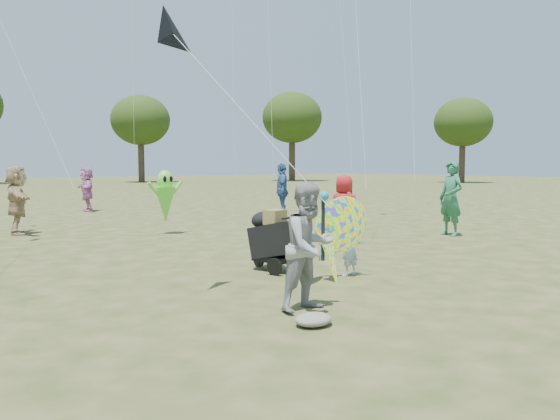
{
  "coord_description": "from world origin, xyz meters",
  "views": [
    {
      "loc": [
        -5.88,
        -5.94,
        1.88
      ],
      "look_at": [
        -0.2,
        1.5,
        1.1
      ],
      "focal_mm": 35.0,
      "sensor_mm": 36.0,
      "label": 1
    }
  ],
  "objects_px": {
    "crowd_j": "(87,189)",
    "jogging_stroller": "(272,236)",
    "crowd_c": "(282,191)",
    "alien_kite": "(165,198)",
    "child_girl": "(349,246)",
    "crowd_f": "(451,199)",
    "adult_man": "(309,247)",
    "crowd_a": "(344,209)",
    "butterfly_kite": "(326,237)",
    "crowd_d": "(17,200)"
  },
  "relations": [
    {
      "from": "jogging_stroller",
      "to": "crowd_a",
      "type": "bearing_deg",
      "value": 12.65
    },
    {
      "from": "crowd_c",
      "to": "crowd_f",
      "type": "distance_m",
      "value": 6.45
    },
    {
      "from": "crowd_a",
      "to": "crowd_j",
      "type": "relative_size",
      "value": 0.92
    },
    {
      "from": "crowd_d",
      "to": "crowd_j",
      "type": "distance_m",
      "value": 7.51
    },
    {
      "from": "butterfly_kite",
      "to": "crowd_j",
      "type": "bearing_deg",
      "value": 85.29
    },
    {
      "from": "alien_kite",
      "to": "crowd_j",
      "type": "bearing_deg",
      "value": 85.27
    },
    {
      "from": "crowd_j",
      "to": "alien_kite",
      "type": "relative_size",
      "value": 1.03
    },
    {
      "from": "crowd_a",
      "to": "crowd_f",
      "type": "relative_size",
      "value": 0.83
    },
    {
      "from": "crowd_a",
      "to": "jogging_stroller",
      "type": "bearing_deg",
      "value": 90.37
    },
    {
      "from": "crowd_a",
      "to": "crowd_f",
      "type": "bearing_deg",
      "value": -126.4
    },
    {
      "from": "child_girl",
      "to": "alien_kite",
      "type": "xyz_separation_m",
      "value": [
        -0.01,
        7.03,
        0.45
      ]
    },
    {
      "from": "crowd_f",
      "to": "jogging_stroller",
      "type": "bearing_deg",
      "value": -73.88
    },
    {
      "from": "crowd_f",
      "to": "jogging_stroller",
      "type": "height_order",
      "value": "crowd_f"
    },
    {
      "from": "crowd_a",
      "to": "crowd_j",
      "type": "bearing_deg",
      "value": -17.27
    },
    {
      "from": "jogging_stroller",
      "to": "butterfly_kite",
      "type": "distance_m",
      "value": 1.28
    },
    {
      "from": "adult_man",
      "to": "crowd_a",
      "type": "distance_m",
      "value": 6.07
    },
    {
      "from": "crowd_f",
      "to": "jogging_stroller",
      "type": "distance_m",
      "value": 6.69
    },
    {
      "from": "crowd_c",
      "to": "butterfly_kite",
      "type": "xyz_separation_m",
      "value": [
        -5.74,
        -8.64,
        -0.25
      ]
    },
    {
      "from": "adult_man",
      "to": "crowd_c",
      "type": "distance_m",
      "value": 12.11
    },
    {
      "from": "crowd_d",
      "to": "butterfly_kite",
      "type": "height_order",
      "value": "crowd_d"
    },
    {
      "from": "child_girl",
      "to": "crowd_a",
      "type": "bearing_deg",
      "value": -141.39
    },
    {
      "from": "crowd_a",
      "to": "butterfly_kite",
      "type": "bearing_deg",
      "value": 106.78
    },
    {
      "from": "crowd_c",
      "to": "crowd_d",
      "type": "height_order",
      "value": "crowd_c"
    },
    {
      "from": "crowd_j",
      "to": "jogging_stroller",
      "type": "distance_m",
      "value": 14.69
    },
    {
      "from": "crowd_f",
      "to": "crowd_j",
      "type": "relative_size",
      "value": 1.1
    },
    {
      "from": "crowd_a",
      "to": "jogging_stroller",
      "type": "xyz_separation_m",
      "value": [
        -3.32,
        -1.6,
        -0.21
      ]
    },
    {
      "from": "adult_man",
      "to": "crowd_j",
      "type": "xyz_separation_m",
      "value": [
        2.67,
        17.06,
        0.07
      ]
    },
    {
      "from": "adult_man",
      "to": "crowd_d",
      "type": "bearing_deg",
      "value": 92.62
    },
    {
      "from": "crowd_a",
      "to": "alien_kite",
      "type": "relative_size",
      "value": 0.95
    },
    {
      "from": "child_girl",
      "to": "alien_kite",
      "type": "distance_m",
      "value": 7.04
    },
    {
      "from": "adult_man",
      "to": "crowd_c",
      "type": "bearing_deg",
      "value": 50.0
    },
    {
      "from": "butterfly_kite",
      "to": "jogging_stroller",
      "type": "bearing_deg",
      "value": 97.08
    },
    {
      "from": "crowd_d",
      "to": "crowd_j",
      "type": "bearing_deg",
      "value": -22.12
    },
    {
      "from": "jogging_stroller",
      "to": "butterfly_kite",
      "type": "xyz_separation_m",
      "value": [
        0.16,
        -1.26,
        0.11
      ]
    },
    {
      "from": "crowd_c",
      "to": "crowd_a",
      "type": "bearing_deg",
      "value": 11.69
    },
    {
      "from": "child_girl",
      "to": "crowd_a",
      "type": "height_order",
      "value": "crowd_a"
    },
    {
      "from": "adult_man",
      "to": "crowd_a",
      "type": "relative_size",
      "value": 1.01
    },
    {
      "from": "crowd_d",
      "to": "crowd_f",
      "type": "height_order",
      "value": "crowd_f"
    },
    {
      "from": "jogging_stroller",
      "to": "crowd_c",
      "type": "bearing_deg",
      "value": 38.27
    },
    {
      "from": "jogging_stroller",
      "to": "butterfly_kite",
      "type": "height_order",
      "value": "butterfly_kite"
    },
    {
      "from": "crowd_f",
      "to": "butterfly_kite",
      "type": "height_order",
      "value": "crowd_f"
    },
    {
      "from": "crowd_f",
      "to": "butterfly_kite",
      "type": "distance_m",
      "value": 6.83
    },
    {
      "from": "crowd_a",
      "to": "crowd_c",
      "type": "distance_m",
      "value": 6.32
    },
    {
      "from": "crowd_j",
      "to": "butterfly_kite",
      "type": "xyz_separation_m",
      "value": [
        -1.31,
        -15.88,
        -0.18
      ]
    },
    {
      "from": "crowd_f",
      "to": "crowd_j",
      "type": "xyz_separation_m",
      "value": [
        -5.14,
        13.65,
        -0.09
      ]
    },
    {
      "from": "adult_man",
      "to": "alien_kite",
      "type": "height_order",
      "value": "alien_kite"
    },
    {
      "from": "crowd_c",
      "to": "alien_kite",
      "type": "xyz_separation_m",
      "value": [
        -5.16,
        -1.54,
        0.0
      ]
    },
    {
      "from": "crowd_c",
      "to": "crowd_d",
      "type": "distance_m",
      "value": 8.4
    },
    {
      "from": "crowd_a",
      "to": "crowd_j",
      "type": "xyz_separation_m",
      "value": [
        -1.86,
        13.01,
        0.07
      ]
    },
    {
      "from": "adult_man",
      "to": "butterfly_kite",
      "type": "bearing_deg",
      "value": 36.74
    }
  ]
}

